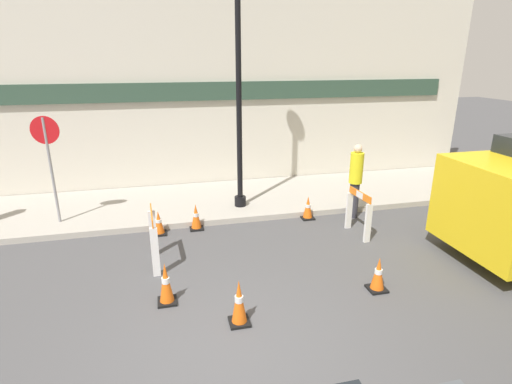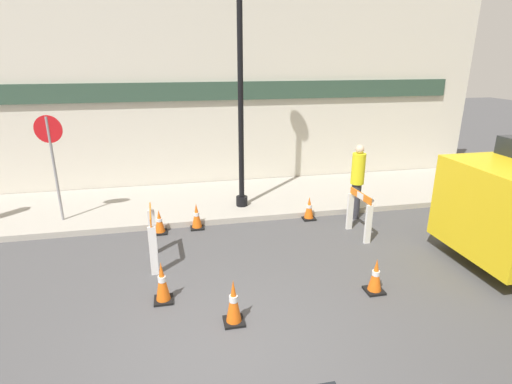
% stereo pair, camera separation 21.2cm
% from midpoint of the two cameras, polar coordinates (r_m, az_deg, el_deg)
% --- Properties ---
extents(ground_plane, '(60.00, 60.00, 0.00)m').
position_cam_midpoint_polar(ground_plane, '(5.49, -5.21, -23.81)').
color(ground_plane, '#4C4C4F').
extents(sidewalk_slab, '(18.00, 2.98, 0.14)m').
position_cam_midpoint_polar(sidewalk_slab, '(10.66, -9.97, -1.51)').
color(sidewalk_slab, '#ADA89E').
rests_on(sidewalk_slab, ground_plane).
extents(storefront_facade, '(18.00, 0.22, 5.50)m').
position_cam_midpoint_polar(storefront_facade, '(11.63, -11.27, 13.68)').
color(storefront_facade, beige).
rests_on(storefront_facade, ground_plane).
extents(streetlamp_post, '(0.44, 0.44, 6.12)m').
position_cam_midpoint_polar(streetlamp_post, '(9.47, -3.26, 20.57)').
color(streetlamp_post, black).
rests_on(streetlamp_post, sidewalk_slab).
extents(stop_sign, '(0.60, 0.11, 2.40)m').
position_cam_midpoint_polar(stop_sign, '(9.78, -28.07, 4.93)').
color(stop_sign, gray).
rests_on(stop_sign, sidewalk_slab).
extents(barricade_0, '(0.20, 0.83, 1.00)m').
position_cam_midpoint_polar(barricade_0, '(8.87, 13.77, -2.76)').
color(barricade_0, white).
rests_on(barricade_0, ground_plane).
extents(barricade_1, '(0.18, 0.89, 1.07)m').
position_cam_midpoint_polar(barricade_1, '(7.63, -15.21, -6.13)').
color(barricade_1, white).
rests_on(barricade_1, ground_plane).
extents(traffic_cone_0, '(0.30, 0.30, 0.60)m').
position_cam_midpoint_polar(traffic_cone_0, '(7.01, 16.21, -11.26)').
color(traffic_cone_0, black).
rests_on(traffic_cone_0, ground_plane).
extents(traffic_cone_1, '(0.30, 0.30, 0.54)m').
position_cam_midpoint_polar(traffic_cone_1, '(9.02, -14.38, -4.34)').
color(traffic_cone_1, black).
rests_on(traffic_cone_1, ground_plane).
extents(traffic_cone_2, '(0.30, 0.30, 0.71)m').
position_cam_midpoint_polar(traffic_cone_2, '(5.97, -3.49, -15.52)').
color(traffic_cone_2, black).
rests_on(traffic_cone_2, ground_plane).
extents(traffic_cone_3, '(0.30, 0.30, 0.60)m').
position_cam_midpoint_polar(traffic_cone_3, '(9.10, -9.24, -3.56)').
color(traffic_cone_3, black).
rests_on(traffic_cone_3, ground_plane).
extents(traffic_cone_4, '(0.30, 0.30, 0.57)m').
position_cam_midpoint_polar(traffic_cone_4, '(9.63, 6.80, -2.29)').
color(traffic_cone_4, black).
rests_on(traffic_cone_4, ground_plane).
extents(traffic_cone_5, '(0.30, 0.30, 0.70)m').
position_cam_midpoint_polar(traffic_cone_5, '(6.58, -13.68, -12.64)').
color(traffic_cone_5, black).
rests_on(traffic_cone_5, ground_plane).
extents(person_worker, '(0.40, 0.40, 1.80)m').
position_cam_midpoint_polar(person_worker, '(9.71, 13.43, 1.89)').
color(person_worker, '#33333D').
rests_on(person_worker, ground_plane).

